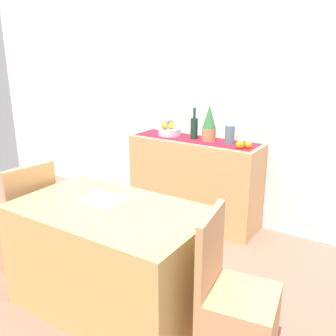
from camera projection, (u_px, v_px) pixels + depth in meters
ground_plane at (144, 262)px, 3.20m from camera, size 6.40×6.40×0.02m
room_wall_rear at (212, 87)px, 3.73m from camera, size 6.40×0.06×2.70m
sideboard_console at (194, 181)px, 3.82m from camera, size 1.32×0.42×0.87m
table_runner at (195, 139)px, 3.69m from camera, size 1.24×0.32×0.01m
fruit_bowl at (170, 132)px, 3.83m from camera, size 0.23×0.23×0.07m
apple_right at (172, 125)px, 3.80m from camera, size 0.07×0.07×0.07m
apple_left at (165, 124)px, 3.84m from camera, size 0.07×0.07×0.07m
apple_front at (164, 126)px, 3.77m from camera, size 0.07×0.07×0.07m
apple_upper at (171, 124)px, 3.87m from camera, size 0.07×0.07×0.07m
wine_bottle at (194, 128)px, 3.66m from camera, size 0.07×0.07×0.31m
ceramic_vase at (230, 135)px, 3.48m from camera, size 0.09×0.09×0.18m
potted_plant at (209, 124)px, 3.56m from camera, size 0.13×0.13×0.35m
orange_loose_end at (248, 145)px, 3.34m from camera, size 0.07×0.07×0.07m
orange_loose_mid at (240, 145)px, 3.33m from camera, size 0.08×0.08×0.08m
dining_table at (112, 258)px, 2.55m from camera, size 1.28×0.77×0.74m
open_book at (104, 200)px, 2.54m from camera, size 0.31×0.25×0.02m
chair_near_window at (27, 237)px, 3.05m from camera, size 0.46×0.46×0.90m
chair_by_corner at (236, 321)px, 2.12m from camera, size 0.46×0.46×0.90m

